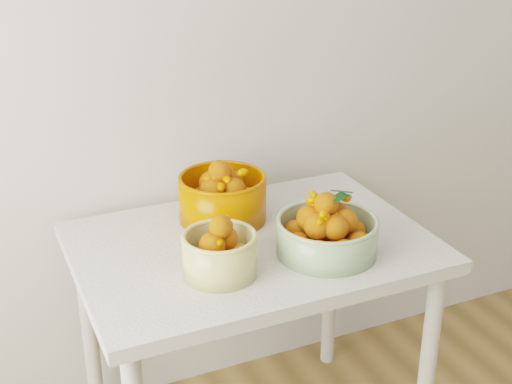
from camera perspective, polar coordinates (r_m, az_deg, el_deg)
table at (r=2.09m, az=-0.29°, el=-6.27°), size 1.00×0.70×0.75m
bowl_cream at (r=1.85m, az=-2.91°, el=-4.87°), size 0.25×0.25×0.17m
bowl_green at (r=1.96m, az=5.65°, el=-3.21°), size 0.29×0.29×0.18m
bowl_orange at (r=2.14m, az=-2.68°, el=-0.33°), size 0.33×0.33×0.19m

